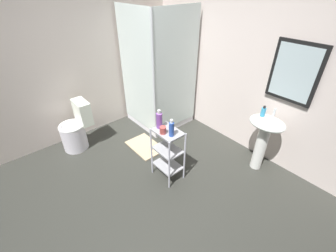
{
  "coord_description": "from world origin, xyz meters",
  "views": [
    {
      "loc": [
        1.65,
        -1.02,
        2.3
      ],
      "look_at": [
        -0.06,
        0.44,
        0.82
      ],
      "focal_mm": 24.1,
      "sensor_mm": 36.0,
      "label": 1
    }
  ],
  "objects_px": {
    "hand_soap_bottle": "(263,112)",
    "shower_stall": "(159,100)",
    "pedestal_sink": "(264,134)",
    "shampoo_bottle_blue": "(171,129)",
    "conditioner_bottle_purple": "(159,120)",
    "rinse_cup": "(163,130)",
    "toilet": "(76,130)",
    "storage_cart": "(168,151)",
    "bath_mat": "(145,146)"
  },
  "relations": [
    {
      "from": "hand_soap_bottle",
      "to": "shower_stall",
      "type": "bearing_deg",
      "value": -169.4
    },
    {
      "from": "pedestal_sink",
      "to": "shampoo_bottle_blue",
      "type": "relative_size",
      "value": 3.66
    },
    {
      "from": "conditioner_bottle_purple",
      "to": "rinse_cup",
      "type": "bearing_deg",
      "value": -19.97
    },
    {
      "from": "conditioner_bottle_purple",
      "to": "shampoo_bottle_blue",
      "type": "height_order",
      "value": "conditioner_bottle_purple"
    },
    {
      "from": "hand_soap_bottle",
      "to": "shampoo_bottle_blue",
      "type": "relative_size",
      "value": 0.65
    },
    {
      "from": "toilet",
      "to": "storage_cart",
      "type": "height_order",
      "value": "toilet"
    },
    {
      "from": "hand_soap_bottle",
      "to": "toilet",
      "type": "bearing_deg",
      "value": -139.07
    },
    {
      "from": "shower_stall",
      "to": "hand_soap_bottle",
      "type": "height_order",
      "value": "shower_stall"
    },
    {
      "from": "storage_cart",
      "to": "bath_mat",
      "type": "relative_size",
      "value": 1.23
    },
    {
      "from": "hand_soap_bottle",
      "to": "rinse_cup",
      "type": "relative_size",
      "value": 1.63
    },
    {
      "from": "pedestal_sink",
      "to": "toilet",
      "type": "relative_size",
      "value": 1.07
    },
    {
      "from": "shampoo_bottle_blue",
      "to": "storage_cart",
      "type": "bearing_deg",
      "value": 164.82
    },
    {
      "from": "toilet",
      "to": "hand_soap_bottle",
      "type": "distance_m",
      "value": 2.73
    },
    {
      "from": "shower_stall",
      "to": "conditioner_bottle_purple",
      "type": "height_order",
      "value": "shower_stall"
    },
    {
      "from": "conditioner_bottle_purple",
      "to": "toilet",
      "type": "bearing_deg",
      "value": -153.39
    },
    {
      "from": "conditioner_bottle_purple",
      "to": "rinse_cup",
      "type": "height_order",
      "value": "conditioner_bottle_purple"
    },
    {
      "from": "storage_cart",
      "to": "rinse_cup",
      "type": "distance_m",
      "value": 0.35
    },
    {
      "from": "hand_soap_bottle",
      "to": "shampoo_bottle_blue",
      "type": "xyz_separation_m",
      "value": [
        -0.5,
        -1.11,
        -0.03
      ]
    },
    {
      "from": "shampoo_bottle_blue",
      "to": "toilet",
      "type": "bearing_deg",
      "value": -156.99
    },
    {
      "from": "bath_mat",
      "to": "rinse_cup",
      "type": "bearing_deg",
      "value": -15.15
    },
    {
      "from": "hand_soap_bottle",
      "to": "rinse_cup",
      "type": "distance_m",
      "value": 1.31
    },
    {
      "from": "storage_cart",
      "to": "shampoo_bottle_blue",
      "type": "bearing_deg",
      "value": -15.18
    },
    {
      "from": "shower_stall",
      "to": "shampoo_bottle_blue",
      "type": "bearing_deg",
      "value": -32.22
    },
    {
      "from": "toilet",
      "to": "rinse_cup",
      "type": "relative_size",
      "value": 8.62
    },
    {
      "from": "shower_stall",
      "to": "hand_soap_bottle",
      "type": "xyz_separation_m",
      "value": [
        1.75,
        0.33,
        0.41
      ]
    },
    {
      "from": "toilet",
      "to": "conditioner_bottle_purple",
      "type": "relative_size",
      "value": 3.11
    },
    {
      "from": "pedestal_sink",
      "to": "hand_soap_bottle",
      "type": "bearing_deg",
      "value": -179.97
    },
    {
      "from": "toilet",
      "to": "bath_mat",
      "type": "xyz_separation_m",
      "value": [
        0.7,
        0.79,
        -0.31
      ]
    },
    {
      "from": "pedestal_sink",
      "to": "conditioner_bottle_purple",
      "type": "relative_size",
      "value": 3.31
    },
    {
      "from": "shower_stall",
      "to": "toilet",
      "type": "relative_size",
      "value": 2.63
    },
    {
      "from": "pedestal_sink",
      "to": "storage_cart",
      "type": "distance_m",
      "value": 1.29
    },
    {
      "from": "pedestal_sink",
      "to": "rinse_cup",
      "type": "height_order",
      "value": "rinse_cup"
    },
    {
      "from": "toilet",
      "to": "conditioner_bottle_purple",
      "type": "height_order",
      "value": "conditioner_bottle_purple"
    },
    {
      "from": "shower_stall",
      "to": "rinse_cup",
      "type": "relative_size",
      "value": 22.68
    },
    {
      "from": "shower_stall",
      "to": "bath_mat",
      "type": "relative_size",
      "value": 3.33
    },
    {
      "from": "storage_cart",
      "to": "hand_soap_bottle",
      "type": "distance_m",
      "value": 1.31
    },
    {
      "from": "bath_mat",
      "to": "toilet",
      "type": "bearing_deg",
      "value": -131.41
    },
    {
      "from": "conditioner_bottle_purple",
      "to": "bath_mat",
      "type": "distance_m",
      "value": 1.03
    },
    {
      "from": "storage_cart",
      "to": "hand_soap_bottle",
      "type": "xyz_separation_m",
      "value": [
        0.6,
        1.08,
        0.44
      ]
    },
    {
      "from": "shampoo_bottle_blue",
      "to": "bath_mat",
      "type": "bearing_deg",
      "value": 169.66
    },
    {
      "from": "shower_stall",
      "to": "rinse_cup",
      "type": "bearing_deg",
      "value": -35.98
    },
    {
      "from": "storage_cart",
      "to": "rinse_cup",
      "type": "bearing_deg",
      "value": -94.94
    },
    {
      "from": "toilet",
      "to": "shower_stall",
      "type": "bearing_deg",
      "value": 79.08
    },
    {
      "from": "pedestal_sink",
      "to": "rinse_cup",
      "type": "distance_m",
      "value": 1.36
    },
    {
      "from": "hand_soap_bottle",
      "to": "rinse_cup",
      "type": "bearing_deg",
      "value": -117.8
    },
    {
      "from": "storage_cart",
      "to": "hand_soap_bottle",
      "type": "bearing_deg",
      "value": 60.93
    },
    {
      "from": "storage_cart",
      "to": "bath_mat",
      "type": "bearing_deg",
      "value": 170.32
    },
    {
      "from": "toilet",
      "to": "bath_mat",
      "type": "bearing_deg",
      "value": 48.59
    },
    {
      "from": "hand_soap_bottle",
      "to": "rinse_cup",
      "type": "height_order",
      "value": "hand_soap_bottle"
    },
    {
      "from": "toilet",
      "to": "rinse_cup",
      "type": "bearing_deg",
      "value": 22.99
    }
  ]
}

